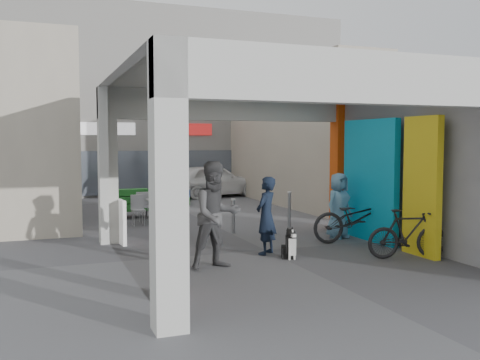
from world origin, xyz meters
name	(u,v)px	position (x,y,z in m)	size (l,w,h in m)	color
ground	(266,250)	(0.00, 0.00, 0.00)	(90.00, 90.00, 0.00)	#535358
arcade_canopy	(308,141)	(0.54, -0.82, 2.30)	(6.40, 6.45, 6.40)	#B5B5B1
far_building	(143,103)	(0.00, 13.99, 3.99)	(18.00, 4.08, 8.00)	white
plaza_bldg_left	(36,135)	(-4.50, 7.50, 2.50)	(2.00, 9.00, 5.00)	#B5AA96
plaza_bldg_right	(297,136)	(4.50, 7.50, 2.50)	(2.00, 9.00, 5.00)	#B5AA96
bollard_left	(163,219)	(-1.71, 2.21, 0.46)	(0.09, 0.09, 0.91)	gray
bollard_center	(233,216)	(0.08, 2.22, 0.42)	(0.09, 0.09, 0.85)	gray
bollard_right	(289,210)	(1.72, 2.40, 0.48)	(0.09, 0.09, 0.96)	gray
advert_board_near	(166,265)	(-2.75, -2.70, 0.51)	(0.13, 0.55, 1.00)	white
advert_board_far	(122,222)	(-2.75, 1.71, 0.51)	(0.14, 0.55, 1.00)	white
cafe_set	(151,212)	(-1.49, 4.72, 0.29)	(1.37, 1.11, 0.83)	#9F9FA4
produce_stand	(131,206)	(-1.89, 5.88, 0.34)	(1.29, 0.70, 0.85)	black
crate_stack	(182,197)	(0.34, 8.37, 0.28)	(0.54, 0.49, 0.56)	#1C5C1A
border_collie	(289,246)	(0.11, -0.91, 0.25)	(0.23, 0.46, 0.63)	black
man_with_dog	(266,216)	(-0.15, -0.36, 0.79)	(0.58, 0.38, 1.59)	black
man_back_turned	(216,215)	(-1.47, -1.15, 0.97)	(0.94, 0.73, 1.94)	#434346
man_elderly	(339,205)	(2.21, 0.74, 0.77)	(0.76, 0.49, 1.55)	#5E93B7
man_crates	(170,178)	(-0.06, 8.47, 0.97)	(1.14, 0.48, 1.95)	black
bicycle_front	(357,218)	(2.30, 0.10, 0.55)	(0.73, 2.10, 1.10)	black
bicycle_rear	(408,234)	(2.30, -1.71, 0.49)	(0.46, 1.63, 0.98)	black
white_van	(213,180)	(2.27, 10.72, 0.68)	(1.60, 3.98, 1.36)	white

